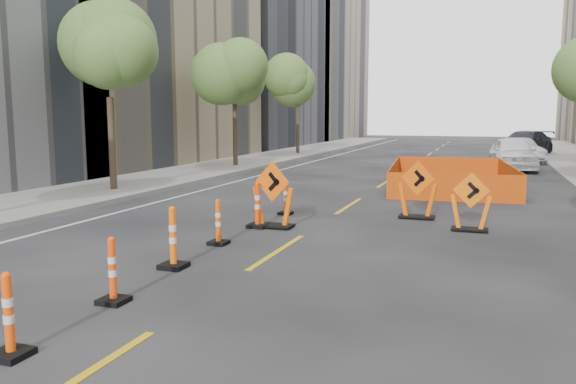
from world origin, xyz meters
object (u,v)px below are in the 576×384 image
at_px(channelizer_5, 218,222).
at_px(parked_car_far, 524,143).
at_px(chevron_sign_center, 418,190).
at_px(parked_car_near, 513,153).
at_px(channelizer_3, 112,270).
at_px(channelizer_2, 9,315).
at_px(channelizer_7, 285,198).
at_px(chevron_sign_left, 273,195).
at_px(chevron_sign_right, 471,202).
at_px(channelizer_6, 257,205).
at_px(channelizer_4, 173,237).
at_px(parked_car_mid, 518,150).

distance_m(channelizer_5, parked_car_far, 31.08).
bearing_deg(chevron_sign_center, parked_car_far, 100.98).
bearing_deg(parked_car_near, chevron_sign_center, -106.57).
xyz_separation_m(channelizer_3, parked_car_near, (6.13, 23.35, 0.33)).
xyz_separation_m(channelizer_2, channelizer_7, (-0.22, 9.63, -0.04)).
relative_size(chevron_sign_left, parked_car_near, 0.33).
height_order(chevron_sign_right, parked_car_far, parked_car_far).
xyz_separation_m(channelizer_6, chevron_sign_right, (4.84, 1.31, 0.13)).
bearing_deg(channelizer_4, channelizer_2, -86.47).
xyz_separation_m(channelizer_5, parked_car_near, (6.38, 19.50, 0.33)).
distance_m(channelizer_3, channelizer_6, 5.78).
xyz_separation_m(channelizer_7, parked_car_mid, (6.74, 20.75, 0.23)).
relative_size(parked_car_near, parked_car_mid, 1.15).
bearing_deg(chevron_sign_left, chevron_sign_right, 29.15).
relative_size(channelizer_4, parked_car_mid, 0.27).
bearing_deg(channelizer_4, channelizer_6, 90.03).
relative_size(channelizer_3, parked_car_near, 0.20).
distance_m(channelizer_6, chevron_sign_right, 5.02).
bearing_deg(chevron_sign_left, parked_car_near, 85.68).
height_order(parked_car_near, parked_car_far, parked_car_far).
height_order(channelizer_3, parked_car_near, parked_car_near).
bearing_deg(chevron_sign_center, channelizer_5, -108.84).
bearing_deg(channelizer_4, parked_car_mid, 75.71).
height_order(channelizer_2, parked_car_far, parked_car_far).
distance_m(chevron_sign_left, chevron_sign_right, 4.65).
height_order(channelizer_7, parked_car_mid, parked_car_mid).
xyz_separation_m(channelizer_4, parked_car_near, (6.30, 21.43, 0.26)).
relative_size(channelizer_2, parked_car_far, 0.17).
distance_m(channelizer_5, chevron_sign_left, 2.14).
distance_m(channelizer_2, parked_car_mid, 31.07).
bearing_deg(parked_car_near, channelizer_5, -114.04).
bearing_deg(parked_car_far, channelizer_5, -80.80).
height_order(channelizer_5, channelizer_7, channelizer_5).
distance_m(channelizer_6, parked_car_far, 29.19).
distance_m(channelizer_7, parked_car_far, 27.33).
height_order(channelizer_2, parked_car_near, parked_car_near).
xyz_separation_m(channelizer_6, channelizer_7, (0.02, 1.93, -0.11)).
bearing_deg(channelizer_4, parked_car_near, 73.62).
bearing_deg(chevron_sign_left, channelizer_6, -143.39).
relative_size(chevron_sign_center, parked_car_mid, 0.36).
relative_size(channelizer_4, parked_car_near, 0.23).
xyz_separation_m(channelizer_7, parked_car_near, (6.28, 15.65, 0.36)).
relative_size(channelizer_7, chevron_sign_right, 0.66).
height_order(channelizer_6, channelizer_7, channelizer_6).
xyz_separation_m(channelizer_2, parked_car_near, (6.06, 25.28, 0.32)).
height_order(channelizer_2, channelizer_5, channelizer_2).
distance_m(channelizer_5, chevron_sign_right, 5.90).
distance_m(channelizer_7, parked_car_mid, 21.82).
distance_m(channelizer_6, parked_car_near, 18.67).
distance_m(chevron_sign_center, parked_car_near, 15.30).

